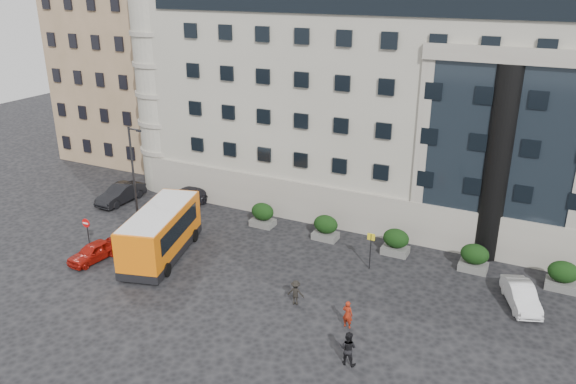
# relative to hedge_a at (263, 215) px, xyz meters

# --- Properties ---
(ground) EXTENTS (120.00, 120.00, 0.00)m
(ground) POSITION_rel_hedge_a_xyz_m (4.00, -7.80, -0.93)
(ground) COLOR black
(ground) RESTS_ON ground
(civic_building) EXTENTS (44.00, 24.00, 18.00)m
(civic_building) POSITION_rel_hedge_a_xyz_m (10.00, 14.20, 8.07)
(civic_building) COLOR #9E9A8B
(civic_building) RESTS_ON ground
(entrance_column) EXTENTS (1.80, 1.80, 13.00)m
(entrance_column) POSITION_rel_hedge_a_xyz_m (16.00, 2.50, 5.57)
(entrance_column) COLOR black
(entrance_column) RESTS_ON ground
(apartment_near) EXTENTS (14.00, 14.00, 20.00)m
(apartment_near) POSITION_rel_hedge_a_xyz_m (-20.00, 12.20, 9.07)
(apartment_near) COLOR #8B7051
(apartment_near) RESTS_ON ground
(apartment_far) EXTENTS (13.00, 13.00, 22.00)m
(apartment_far) POSITION_rel_hedge_a_xyz_m (-23.00, 30.20, 10.07)
(apartment_far) COLOR #7F5F4A
(apartment_far) RESTS_ON ground
(hedge_a) EXTENTS (1.80, 1.26, 1.84)m
(hedge_a) POSITION_rel_hedge_a_xyz_m (0.00, 0.00, 0.00)
(hedge_a) COLOR #555553
(hedge_a) RESTS_ON ground
(hedge_b) EXTENTS (1.80, 1.26, 1.84)m
(hedge_b) POSITION_rel_hedge_a_xyz_m (5.20, 0.00, 0.00)
(hedge_b) COLOR #555553
(hedge_b) RESTS_ON ground
(hedge_c) EXTENTS (1.80, 1.26, 1.84)m
(hedge_c) POSITION_rel_hedge_a_xyz_m (10.40, 0.00, 0.00)
(hedge_c) COLOR #555553
(hedge_c) RESTS_ON ground
(hedge_d) EXTENTS (1.80, 1.26, 1.84)m
(hedge_d) POSITION_rel_hedge_a_xyz_m (15.60, 0.00, 0.00)
(hedge_d) COLOR #555553
(hedge_d) RESTS_ON ground
(hedge_e) EXTENTS (1.80, 1.26, 1.84)m
(hedge_e) POSITION_rel_hedge_a_xyz_m (20.80, 0.00, 0.00)
(hedge_e) COLOR #555553
(hedge_e) RESTS_ON ground
(street_lamp) EXTENTS (1.16, 0.18, 8.00)m
(street_lamp) POSITION_rel_hedge_a_xyz_m (-7.94, -4.80, 3.44)
(street_lamp) COLOR #262628
(street_lamp) RESTS_ON ground
(bus_stop_sign) EXTENTS (0.50, 0.08, 2.52)m
(bus_stop_sign) POSITION_rel_hedge_a_xyz_m (9.50, -2.80, 0.80)
(bus_stop_sign) COLOR #262628
(bus_stop_sign) RESTS_ON ground
(no_entry_sign) EXTENTS (0.64, 0.16, 2.32)m
(no_entry_sign) POSITION_rel_hedge_a_xyz_m (-9.00, -8.84, 0.72)
(no_entry_sign) COLOR #262628
(no_entry_sign) RESTS_ON ground
(minibus) EXTENTS (4.83, 8.52, 3.37)m
(minibus) POSITION_rel_hedge_a_xyz_m (-3.76, -7.37, 0.92)
(minibus) COLOR orange
(minibus) RESTS_ON ground
(red_truck) EXTENTS (2.64, 5.10, 2.67)m
(red_truck) POSITION_rel_hedge_a_xyz_m (-13.47, 10.57, 0.44)
(red_truck) COLOR maroon
(red_truck) RESTS_ON ground
(parked_car_a) EXTENTS (1.93, 3.81, 1.24)m
(parked_car_a) POSITION_rel_hedge_a_xyz_m (-7.50, -9.91, -0.31)
(parked_car_a) COLOR #9B130B
(parked_car_a) RESTS_ON ground
(parked_car_b) EXTENTS (1.71, 4.68, 1.53)m
(parked_car_b) POSITION_rel_hedge_a_xyz_m (-13.00, -1.13, -0.16)
(parked_car_b) COLOR black
(parked_car_b) RESTS_ON ground
(parked_car_c) EXTENTS (2.52, 5.31, 1.49)m
(parked_car_c) POSITION_rel_hedge_a_xyz_m (-7.50, 0.18, -0.18)
(parked_car_c) COLOR black
(parked_car_c) RESTS_ON ground
(parked_car_d) EXTENTS (2.53, 5.31, 1.46)m
(parked_car_d) POSITION_rel_hedge_a_xyz_m (-7.50, 6.76, -0.20)
(parked_car_d) COLOR black
(parked_car_d) RESTS_ON ground
(white_taxi) EXTENTS (2.75, 4.21, 1.31)m
(white_taxi) POSITION_rel_hedge_a_xyz_m (18.75, -3.09, -0.27)
(white_taxi) COLOR silver
(white_taxi) RESTS_ON ground
(pedestrian_a) EXTENTS (0.62, 0.44, 1.62)m
(pedestrian_a) POSITION_rel_hedge_a_xyz_m (10.52, -9.58, -0.12)
(pedestrian_a) COLOR maroon
(pedestrian_a) RESTS_ON ground
(pedestrian_b) EXTENTS (0.90, 0.71, 1.81)m
(pedestrian_b) POSITION_rel_hedge_a_xyz_m (11.62, -12.47, -0.02)
(pedestrian_b) COLOR black
(pedestrian_b) RESTS_ON ground
(pedestrian_c) EXTENTS (1.06, 0.71, 1.52)m
(pedestrian_c) POSITION_rel_hedge_a_xyz_m (7.00, -8.75, -0.17)
(pedestrian_c) COLOR black
(pedestrian_c) RESTS_ON ground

